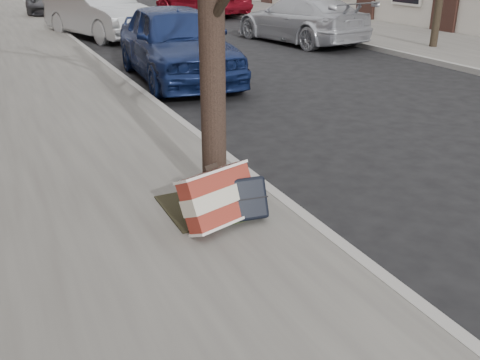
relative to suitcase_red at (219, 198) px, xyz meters
name	(u,v)px	position (x,y,z in m)	size (l,w,h in m)	color
ground	(451,228)	(2.06, -0.80, -0.39)	(120.00, 120.00, 0.00)	black
far_sidewalk	(307,20)	(9.86, 14.20, -0.33)	(4.00, 70.00, 0.12)	slate
dirt_patch	(209,206)	(0.06, 0.40, -0.26)	(0.85, 0.85, 0.01)	black
suitcase_red	(219,198)	(0.00, 0.00, 0.00)	(0.69, 0.19, 0.50)	maroon
suitcase_navy	(237,199)	(0.18, 0.00, -0.05)	(0.55, 0.18, 0.39)	black
car_near_front	(176,42)	(1.88, 6.51, 0.37)	(1.80, 4.46, 1.52)	#12204E
car_near_mid	(99,13)	(1.73, 13.20, 0.36)	(1.59, 4.56, 1.50)	#A5A9AC
car_far_front	(300,19)	(6.79, 9.74, 0.27)	(1.84, 4.53, 1.32)	#ACAEB5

